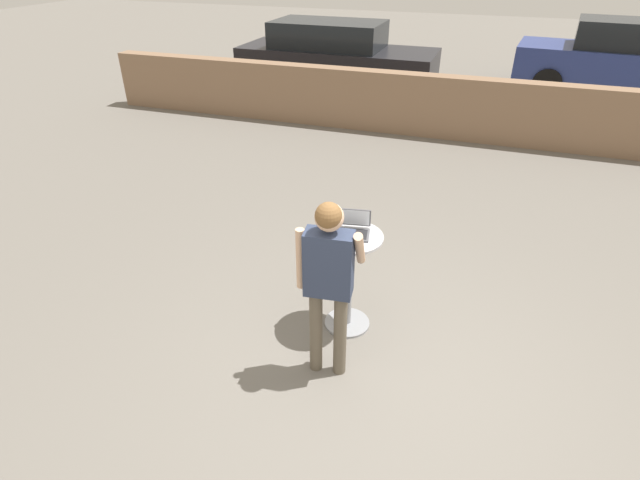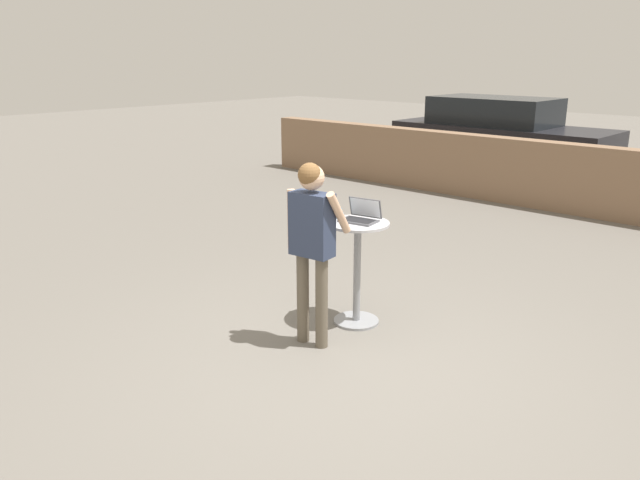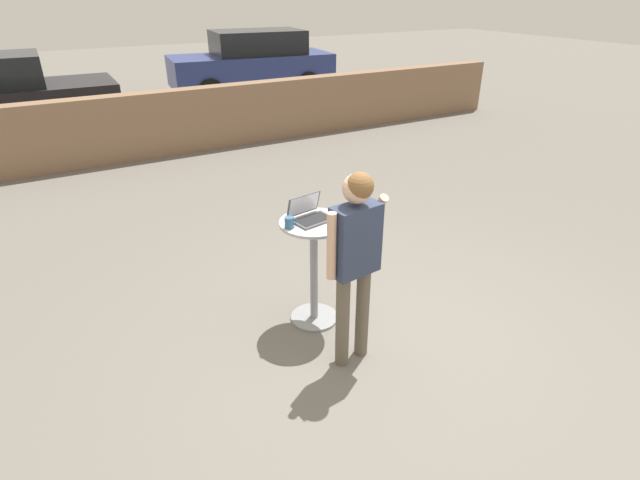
# 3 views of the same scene
# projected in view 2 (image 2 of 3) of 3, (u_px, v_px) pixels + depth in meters

# --- Properties ---
(ground_plane) EXTENTS (50.00, 50.00, 0.00)m
(ground_plane) POSITION_uv_depth(u_px,v_px,m) (342.00, 365.00, 5.23)
(ground_plane) COLOR slate
(pavement_kerb) EXTENTS (14.59, 0.35, 1.12)m
(pavement_kerb) POSITION_uv_depth(u_px,v_px,m) (616.00, 184.00, 9.71)
(pavement_kerb) COLOR #84664C
(pavement_kerb) RESTS_ON ground_plane
(cafe_table) EXTENTS (0.59, 0.59, 1.01)m
(cafe_table) POSITION_uv_depth(u_px,v_px,m) (357.00, 263.00, 5.91)
(cafe_table) COLOR gray
(cafe_table) RESTS_ON ground_plane
(laptop) EXTENTS (0.37, 0.32, 0.21)m
(laptop) POSITION_uv_depth(u_px,v_px,m) (361.00, 216.00, 5.82)
(laptop) COLOR #515156
(laptop) RESTS_ON cafe_table
(coffee_mug) EXTENTS (0.11, 0.08, 0.10)m
(coffee_mug) POSITION_uv_depth(u_px,v_px,m) (338.00, 213.00, 5.92)
(coffee_mug) COLOR #336084
(coffee_mug) RESTS_ON cafe_table
(standing_person) EXTENTS (0.52, 0.39, 1.65)m
(standing_person) POSITION_uv_depth(u_px,v_px,m) (312.00, 233.00, 5.33)
(standing_person) COLOR brown
(standing_person) RESTS_ON ground_plane
(parked_car_near_street) EXTENTS (4.57, 1.87, 1.64)m
(parked_car_near_street) POSITION_uv_depth(u_px,v_px,m) (499.00, 136.00, 13.20)
(parked_car_near_street) COLOR black
(parked_car_near_street) RESTS_ON ground_plane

